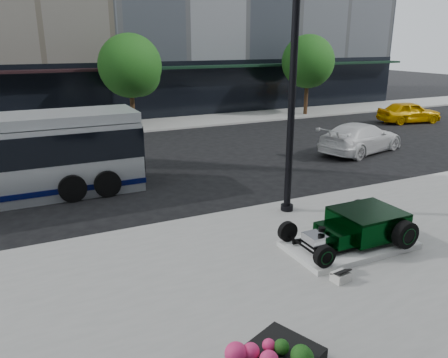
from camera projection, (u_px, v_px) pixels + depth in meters
name	position (u px, v px, depth m)	size (l,w,h in m)	color
ground	(197.00, 196.00, 15.79)	(120.00, 120.00, 0.00)	black
sidewalk_far	(115.00, 128.00, 27.81)	(70.00, 4.00, 0.12)	gray
street_trees	(132.00, 68.00, 26.36)	(29.80, 3.80, 5.70)	black
display_plinth	(349.00, 245.00, 11.60)	(3.40, 1.80, 0.15)	silver
hot_rod	(361.00, 225.00, 11.59)	(3.22, 2.00, 0.81)	black
info_plaque	(341.00, 276.00, 9.95)	(0.44, 0.35, 0.31)	silver
lamppost	(292.00, 106.00, 13.14)	(0.40, 0.40, 7.31)	black
white_sedan	(361.00, 138.00, 21.76)	(2.07, 5.10, 1.48)	silver
yellow_taxi	(409.00, 112.00, 29.65)	(1.71, 4.25, 1.45)	#D89B00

